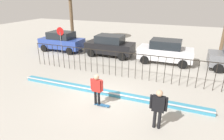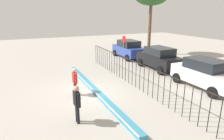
{
  "view_description": "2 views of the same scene",
  "coord_description": "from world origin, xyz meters",
  "views": [
    {
      "loc": [
        3.82,
        -8.17,
        5.18
      ],
      "look_at": [
        0.12,
        1.15,
        1.27
      ],
      "focal_mm": 30.67,
      "sensor_mm": 36.0,
      "label": 1
    },
    {
      "loc": [
        10.86,
        -3.24,
        4.72
      ],
      "look_at": [
        -0.22,
        1.89,
        1.19
      ],
      "focal_mm": 31.57,
      "sensor_mm": 36.0,
      "label": 2
    }
  ],
  "objects": [
    {
      "name": "skateboard",
      "position": [
        0.29,
        -0.64,
        0.06
      ],
      "size": [
        0.8,
        0.2,
        0.07
      ],
      "rotation": [
        0.0,
        0.0,
        0.15
      ],
      "color": "#26598C",
      "rests_on": "ground"
    },
    {
      "name": "stop_sign",
      "position": [
        -7.11,
        6.44,
        1.62
      ],
      "size": [
        0.76,
        0.07,
        2.5
      ],
      "color": "slate",
      "rests_on": "ground"
    },
    {
      "name": "camera_operator",
      "position": [
        3.11,
        -1.33,
        1.05
      ],
      "size": [
        0.71,
        0.27,
        1.76
      ],
      "rotation": [
        0.0,
        0.0,
        3.15
      ],
      "color": "black",
      "rests_on": "ground"
    },
    {
      "name": "ground_plane",
      "position": [
        0.0,
        0.0,
        0.0
      ],
      "size": [
        60.0,
        60.0,
        0.0
      ],
      "primitive_type": "plane",
      "color": "#ADA89E"
    },
    {
      "name": "perimeter_fence",
      "position": [
        0.0,
        3.28,
        1.07
      ],
      "size": [
        14.04,
        0.04,
        1.73
      ],
      "color": "black",
      "rests_on": "ground"
    },
    {
      "name": "parked_car_white",
      "position": [
        2.31,
        7.38,
        0.97
      ],
      "size": [
        4.3,
        2.12,
        1.9
      ],
      "rotation": [
        0.0,
        0.0,
        0.08
      ],
      "color": "silver",
      "rests_on": "ground"
    },
    {
      "name": "parked_car_black",
      "position": [
        -2.6,
        7.5,
        0.97
      ],
      "size": [
        4.3,
        2.12,
        1.9
      ],
      "rotation": [
        0.0,
        0.0,
        0.02
      ],
      "color": "black",
      "rests_on": "ground"
    },
    {
      "name": "skateboarder",
      "position": [
        0.03,
        -0.64,
        1.0
      ],
      "size": [
        0.67,
        0.25,
        1.66
      ],
      "rotation": [
        0.0,
        0.0,
        -0.34
      ],
      "color": "black",
      "rests_on": "ground"
    },
    {
      "name": "bowl_coping_ledge",
      "position": [
        0.0,
        0.56,
        0.12
      ],
      "size": [
        11.0,
        0.4,
        0.27
      ],
      "color": "teal",
      "rests_on": "ground"
    },
    {
      "name": "parked_car_blue",
      "position": [
        -7.71,
        7.35,
        0.97
      ],
      "size": [
        4.3,
        2.12,
        1.9
      ],
      "rotation": [
        0.0,
        0.0,
        0.02
      ],
      "color": "#2D479E",
      "rests_on": "ground"
    }
  ]
}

